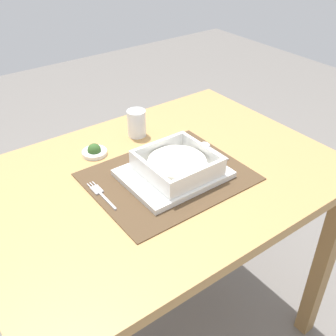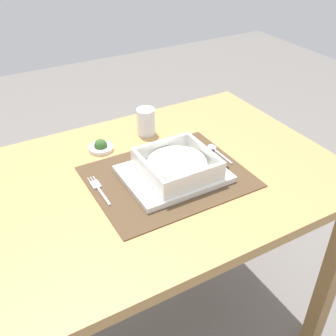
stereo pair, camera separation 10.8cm
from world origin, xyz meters
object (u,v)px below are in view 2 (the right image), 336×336
butter_knife (215,158)px  dining_table (159,202)px  porridge_bowl (177,165)px  spoon (214,149)px  fork (98,188)px  drinking_glass (146,123)px  condiment_saucer (101,147)px  bread_knife (212,165)px

butter_knife → dining_table: bearing=175.7°
porridge_bowl → spoon: size_ratio=1.62×
dining_table → spoon: 0.23m
dining_table → porridge_bowl: porridge_bowl is taller
dining_table → spoon: bearing=4.9°
fork → drinking_glass: bearing=39.8°
drinking_glass → condiment_saucer: bearing=-172.1°
drinking_glass → condiment_saucer: (-0.17, -0.02, -0.03)m
bread_knife → condiment_saucer: bearing=139.2°
porridge_bowl → bread_knife: size_ratio=1.46×
dining_table → condiment_saucer: bearing=115.5°
fork → drinking_glass: 0.32m
dining_table → butter_knife: (0.17, -0.02, 0.11)m
porridge_bowl → condiment_saucer: porridge_bowl is taller
dining_table → fork: (-0.17, 0.01, 0.11)m
butter_knife → condiment_saucer: size_ratio=1.91×
drinking_glass → fork: bearing=-140.1°
dining_table → porridge_bowl: bearing=-50.1°
porridge_bowl → fork: porridge_bowl is taller
porridge_bowl → drinking_glass: (0.04, 0.26, -0.00)m
bread_knife → condiment_saucer: size_ratio=1.73×
spoon → drinking_glass: size_ratio=1.34×
porridge_bowl → spoon: (0.17, 0.06, -0.03)m
spoon → butter_knife: spoon is taller
porridge_bowl → fork: bearing=165.9°
fork → drinking_glass: drinking_glass is taller
porridge_bowl → bread_knife: bearing=-3.4°
porridge_bowl → condiment_saucer: 0.27m
fork → spoon: (0.37, 0.01, 0.00)m
dining_table → porridge_bowl: size_ratio=5.43×
butter_knife → bread_knife: (-0.03, -0.03, -0.00)m
fork → condiment_saucer: bearing=65.9°
butter_knife → spoon: bearing=59.2°
spoon → condiment_saucer: 0.34m
butter_knife → bread_knife: size_ratio=1.11×
spoon → butter_knife: size_ratio=0.82×
drinking_glass → condiment_saucer: 0.17m
condiment_saucer → bread_knife: bearing=-45.2°
fork → condiment_saucer: size_ratio=1.85×
drinking_glass → bread_knife: bearing=-74.1°
condiment_saucer → porridge_bowl: bearing=-61.6°
fork → bread_knife: bearing=-10.6°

